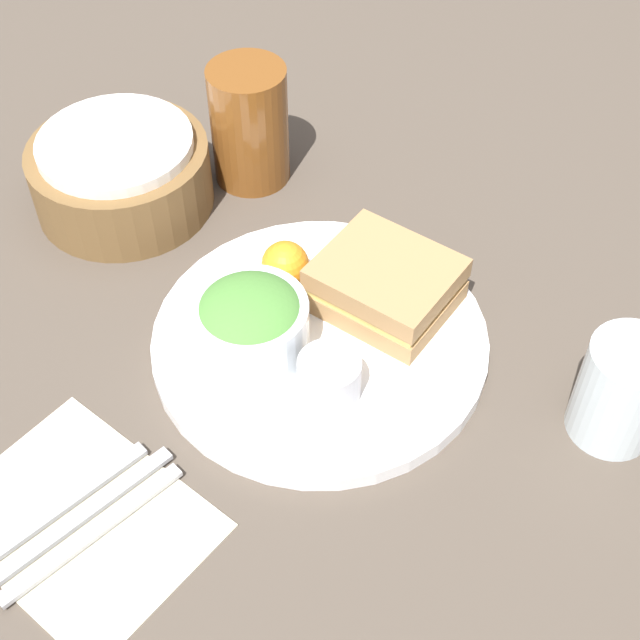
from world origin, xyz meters
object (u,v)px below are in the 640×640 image
(water_glass, at_px, (622,391))
(dressing_cup, at_px, (329,379))
(bread_basket, at_px, (121,173))
(drink_glass, at_px, (250,125))
(knife, at_px, (80,517))
(sandwich, at_px, (386,284))
(fork, at_px, (93,532))
(salad_bowl, at_px, (251,323))
(spoon, at_px, (67,502))
(plate, at_px, (320,341))

(water_glass, bearing_deg, dressing_cup, 123.88)
(water_glass, bearing_deg, bread_basket, 96.53)
(dressing_cup, relative_size, drink_glass, 0.41)
(drink_glass, xyz_separation_m, knife, (-0.40, -0.18, -0.06))
(sandwich, bearing_deg, fork, 173.69)
(salad_bowl, xyz_separation_m, bread_basket, (0.08, 0.25, -0.01))
(drink_glass, bearing_deg, dressing_cup, -126.37)
(water_glass, bearing_deg, salad_bowl, 116.02)
(salad_bowl, xyz_separation_m, fork, (-0.21, -0.02, -0.05))
(bread_basket, bearing_deg, salad_bowl, -106.99)
(bread_basket, bearing_deg, fork, -136.37)
(bread_basket, xyz_separation_m, spoon, (-0.28, -0.23, -0.03))
(bread_basket, bearing_deg, knife, -138.10)
(dressing_cup, bearing_deg, knife, 159.11)
(fork, height_order, knife, same)
(plate, xyz_separation_m, spoon, (-0.25, 0.05, -0.00))
(bread_basket, height_order, knife, bread_basket)
(plate, relative_size, water_glass, 3.14)
(plate, xyz_separation_m, fork, (-0.26, 0.01, -0.00))
(salad_bowl, height_order, fork, salad_bowl)
(salad_bowl, height_order, spoon, salad_bowl)
(dressing_cup, distance_m, bread_basket, 0.34)
(drink_glass, distance_m, spoon, 0.43)
(sandwich, xyz_separation_m, dressing_cup, (-0.11, -0.03, -0.00))
(salad_bowl, xyz_separation_m, spoon, (-0.20, 0.01, -0.05))
(dressing_cup, bearing_deg, sandwich, 12.76)
(plate, bearing_deg, bread_basket, 84.91)
(spoon, bearing_deg, salad_bowl, -176.99)
(fork, distance_m, spoon, 0.04)
(salad_bowl, height_order, drink_glass, drink_glass)
(plate, relative_size, spoon, 2.06)
(dressing_cup, height_order, knife, dressing_cup)
(sandwich, height_order, fork, sandwich)
(plate, height_order, water_glass, water_glass)
(drink_glass, xyz_separation_m, spoon, (-0.40, -0.16, -0.06))
(drink_glass, relative_size, bread_basket, 0.71)
(salad_bowl, relative_size, drink_glass, 0.77)
(salad_bowl, xyz_separation_m, dressing_cup, (0.00, -0.08, -0.01))
(salad_bowl, distance_m, water_glass, 0.31)
(fork, bearing_deg, water_glass, 150.22)
(sandwich, relative_size, drink_glass, 0.95)
(bread_basket, distance_m, spoon, 0.36)
(sandwich, xyz_separation_m, salad_bowl, (-0.12, 0.06, 0.01))
(salad_bowl, relative_size, dressing_cup, 1.89)
(bread_basket, relative_size, knife, 1.08)
(plate, relative_size, dressing_cup, 5.66)
(fork, relative_size, spoon, 1.11)
(bread_basket, height_order, water_glass, water_glass)
(dressing_cup, xyz_separation_m, knife, (-0.21, 0.08, -0.03))
(drink_glass, bearing_deg, water_glass, -97.32)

